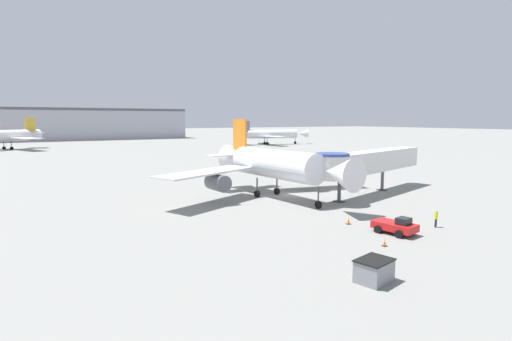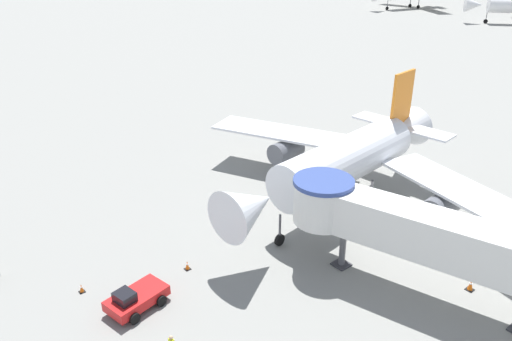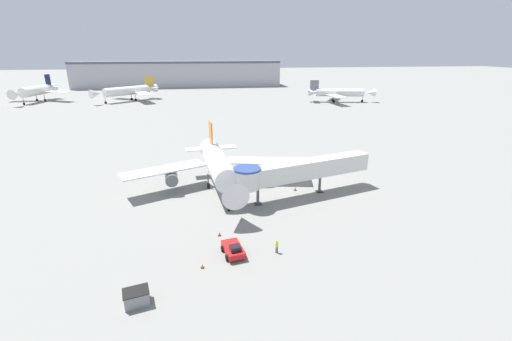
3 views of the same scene
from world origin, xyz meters
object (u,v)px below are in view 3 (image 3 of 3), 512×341
object	(u,v)px
traffic_cone_apron_front	(202,266)
background_jet_navy_tail	(36,91)
main_airplane	(219,166)
jet_bridge	(296,171)
ground_crew_marshaller	(277,246)
service_container_gray	(136,297)
pushback_tug_red	(233,249)
background_jet_gold_tail	(129,91)
background_jet_gray_tail	(338,93)
traffic_cone_starboard_wing	(295,188)
traffic_cone_near_nose	(219,233)

from	to	relation	value
traffic_cone_apron_front	background_jet_navy_tail	bearing A→B (deg)	117.48
main_airplane	jet_bridge	world-z (taller)	main_airplane
main_airplane	ground_crew_marshaller	distance (m)	21.02
main_airplane	service_container_gray	bearing A→B (deg)	-115.52
pushback_tug_red	background_jet_gold_tail	distance (m)	136.74
service_container_gray	main_airplane	bearing A→B (deg)	70.74
ground_crew_marshaller	traffic_cone_apron_front	bearing A→B (deg)	-175.58
traffic_cone_apron_front	service_container_gray	bearing A→B (deg)	-142.55
jet_bridge	ground_crew_marshaller	xyz separation A→B (m)	(-6.37, -15.30, -3.51)
traffic_cone_apron_front	background_jet_gold_tail	xyz separation A→B (m)	(-31.51, 134.12, 4.42)
main_airplane	background_jet_gray_tail	bearing A→B (deg)	51.91
background_jet_navy_tail	background_jet_gold_tail	size ratio (longest dim) A/B	1.08
traffic_cone_starboard_wing	traffic_cone_apron_front	world-z (taller)	traffic_cone_starboard_wing
background_jet_navy_tail	traffic_cone_apron_front	bearing A→B (deg)	-50.47
jet_bridge	traffic_cone_apron_front	world-z (taller)	jet_bridge
service_container_gray	background_jet_gold_tail	bearing A→B (deg)	100.39
traffic_cone_apron_front	background_jet_gray_tail	bearing A→B (deg)	61.98
ground_crew_marshaller	background_jet_gold_tail	size ratio (longest dim) A/B	0.06
jet_bridge	background_jet_navy_tail	world-z (taller)	background_jet_navy_tail
jet_bridge	background_jet_gray_tail	xyz separation A→B (m)	(46.90, 99.36, -0.22)
pushback_tug_red	jet_bridge	bearing A→B (deg)	41.63
pushback_tug_red	traffic_cone_starboard_wing	distance (m)	21.22
traffic_cone_starboard_wing	main_airplane	bearing A→B (deg)	170.24
ground_crew_marshaller	background_jet_gold_tail	xyz separation A→B (m)	(-40.09, 132.52, 3.77)
traffic_cone_starboard_wing	background_jet_gold_tail	bearing A→B (deg)	112.37
ground_crew_marshaller	background_jet_gray_tail	world-z (taller)	background_jet_gray_tail
background_jet_navy_tail	pushback_tug_red	bearing A→B (deg)	-48.95
traffic_cone_starboard_wing	ground_crew_marshaller	bearing A→B (deg)	-111.67
ground_crew_marshaller	background_jet_gray_tail	bearing A→B (deg)	58.97
main_airplane	pushback_tug_red	world-z (taller)	main_airplane
jet_bridge	traffic_cone_apron_front	size ratio (longest dim) A/B	37.78
ground_crew_marshaller	jet_bridge	bearing A→B (deg)	61.28
traffic_cone_starboard_wing	ground_crew_marshaller	size ratio (longest dim) A/B	0.49
traffic_cone_near_nose	background_jet_navy_tail	bearing A→B (deg)	119.38
background_jet_gold_tail	background_jet_navy_tail	bearing A→B (deg)	-136.16
traffic_cone_near_nose	background_jet_navy_tail	distance (m)	151.02
pushback_tug_red	traffic_cone_near_nose	distance (m)	4.74
service_container_gray	traffic_cone_starboard_wing	bearing A→B (deg)	47.93
service_container_gray	traffic_cone_apron_front	bearing A→B (deg)	37.45
traffic_cone_apron_front	background_jet_gold_tail	world-z (taller)	background_jet_gold_tail
main_airplane	jet_bridge	xyz separation A→B (m)	(11.86, -4.71, 0.16)
jet_bridge	traffic_cone_apron_front	bearing A→B (deg)	-147.57
service_container_gray	background_jet_navy_tail	size ratio (longest dim) A/B	0.09
traffic_cone_near_nose	traffic_cone_starboard_wing	distance (m)	18.64
service_container_gray	traffic_cone_near_nose	size ratio (longest dim) A/B	4.03
pushback_tug_red	traffic_cone_near_nose	world-z (taller)	pushback_tug_red
jet_bridge	pushback_tug_red	world-z (taller)	jet_bridge
traffic_cone_apron_front	background_jet_navy_tail	world-z (taller)	background_jet_navy_tail
service_container_gray	background_jet_gold_tail	xyz separation A→B (m)	(-25.44, 138.77, 3.98)
pushback_tug_red	traffic_cone_starboard_wing	size ratio (longest dim) A/B	4.97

